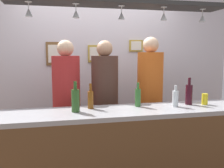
% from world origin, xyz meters
% --- Properties ---
extents(back_wall, '(4.40, 0.06, 2.60)m').
position_xyz_m(back_wall, '(0.00, 1.10, 1.30)').
color(back_wall, silver).
rests_on(back_wall, ground_plane).
extents(bar_counter, '(2.70, 0.55, 1.00)m').
position_xyz_m(bar_counter, '(0.00, -0.50, 0.68)').
color(bar_counter, '#99999E').
rests_on(bar_counter, ground_plane).
extents(overhead_glass_rack, '(2.20, 0.36, 0.04)m').
position_xyz_m(overhead_glass_rack, '(0.00, -0.30, 2.05)').
color(overhead_glass_rack, black).
extents(hanging_wineglass_far_left, '(0.07, 0.07, 0.13)m').
position_xyz_m(hanging_wineglass_far_left, '(-0.87, -0.33, 1.94)').
color(hanging_wineglass_far_left, silver).
rests_on(hanging_wineglass_far_left, overhead_glass_rack).
extents(hanging_wineglass_left, '(0.07, 0.07, 0.13)m').
position_xyz_m(hanging_wineglass_left, '(-0.44, -0.33, 1.94)').
color(hanging_wineglass_left, silver).
rests_on(hanging_wineglass_left, overhead_glass_rack).
extents(hanging_wineglass_center_left, '(0.07, 0.07, 0.13)m').
position_xyz_m(hanging_wineglass_center_left, '(0.00, -0.32, 1.94)').
color(hanging_wineglass_center_left, silver).
rests_on(hanging_wineglass_center_left, overhead_glass_rack).
extents(hanging_wineglass_center, '(0.07, 0.07, 0.13)m').
position_xyz_m(hanging_wineglass_center, '(0.43, -0.34, 1.94)').
color(hanging_wineglass_center, silver).
rests_on(hanging_wineglass_center, overhead_glass_rack).
extents(hanging_wineglass_center_right, '(0.07, 0.07, 0.13)m').
position_xyz_m(hanging_wineglass_center_right, '(0.88, -0.32, 1.94)').
color(hanging_wineglass_center_right, silver).
rests_on(hanging_wineglass_center_right, overhead_glass_rack).
extents(person_left_red_shirt, '(0.34, 0.34, 1.72)m').
position_xyz_m(person_left_red_shirt, '(-0.52, 0.37, 1.04)').
color(person_left_red_shirt, '#2D334C').
rests_on(person_left_red_shirt, ground_plane).
extents(person_middle_brown_shirt, '(0.34, 0.34, 1.72)m').
position_xyz_m(person_middle_brown_shirt, '(-0.03, 0.37, 1.04)').
color(person_middle_brown_shirt, '#2D334C').
rests_on(person_middle_brown_shirt, ground_plane).
extents(person_right_orange_shirt, '(0.34, 0.34, 1.77)m').
position_xyz_m(person_right_orange_shirt, '(0.58, 0.37, 1.07)').
color(person_right_orange_shirt, '#2D334C').
rests_on(person_right_orange_shirt, ground_plane).
extents(bottle_soda_clear, '(0.06, 0.06, 0.23)m').
position_xyz_m(bottle_soda_clear, '(0.60, -0.33, 1.09)').
color(bottle_soda_clear, silver).
rests_on(bottle_soda_clear, bar_counter).
extents(bottle_beer_green_import, '(0.06, 0.06, 0.26)m').
position_xyz_m(bottle_beer_green_import, '(0.21, -0.23, 1.10)').
color(bottle_beer_green_import, '#336B2D').
rests_on(bottle_beer_green_import, bar_counter).
extents(bottle_wine_dark_red, '(0.08, 0.08, 0.30)m').
position_xyz_m(bottle_wine_dark_red, '(0.79, -0.26, 1.12)').
color(bottle_wine_dark_red, '#380F19').
rests_on(bottle_wine_dark_red, bar_counter).
extents(bottle_champagne_green, '(0.08, 0.08, 0.30)m').
position_xyz_m(bottle_champagne_green, '(-0.46, -0.33, 1.12)').
color(bottle_champagne_green, '#2D5623').
rests_on(bottle_champagne_green, bar_counter).
extents(bottle_beer_amber_tall, '(0.06, 0.06, 0.26)m').
position_xyz_m(bottle_beer_amber_tall, '(-0.30, -0.22, 1.10)').
color(bottle_beer_amber_tall, brown).
rests_on(bottle_beer_amber_tall, bar_counter).
extents(drink_can, '(0.07, 0.07, 0.12)m').
position_xyz_m(drink_can, '(0.96, -0.31, 1.06)').
color(drink_can, yellow).
rests_on(drink_can, bar_counter).
extents(picture_frame_caricature, '(0.26, 0.02, 0.34)m').
position_xyz_m(picture_frame_caricature, '(-0.64, 1.06, 1.55)').
color(picture_frame_caricature, brown).
rests_on(picture_frame_caricature, back_wall).
extents(picture_frame_crest, '(0.18, 0.02, 0.26)m').
position_xyz_m(picture_frame_crest, '(-0.06, 1.06, 1.55)').
color(picture_frame_crest, '#B29338').
rests_on(picture_frame_crest, back_wall).
extents(picture_frame_upper_small, '(0.22, 0.02, 0.18)m').
position_xyz_m(picture_frame_upper_small, '(0.60, 1.06, 1.68)').
color(picture_frame_upper_small, '#B29338').
rests_on(picture_frame_upper_small, back_wall).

